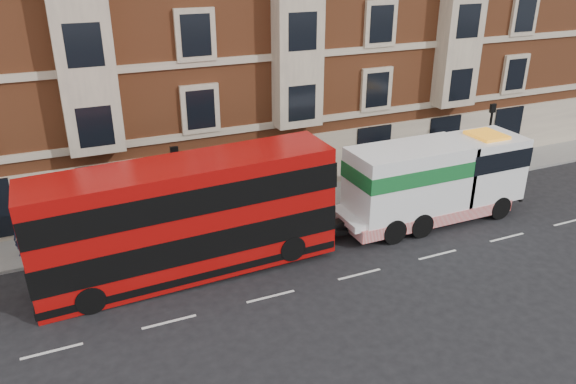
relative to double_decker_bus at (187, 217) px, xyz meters
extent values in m
plane|color=black|center=(6.39, -2.99, -2.60)|extent=(120.00, 120.00, 0.00)
cube|color=slate|center=(6.39, 4.51, -2.52)|extent=(90.00, 3.00, 0.15)
cube|color=brown|center=(6.89, 12.01, 6.40)|extent=(45.00, 12.00, 18.00)
cylinder|color=black|center=(0.39, 3.21, -0.45)|extent=(0.14, 0.14, 4.00)
cube|color=black|center=(0.39, 3.21, 1.65)|extent=(0.35, 0.15, 0.50)
cylinder|color=black|center=(18.39, 3.21, -0.45)|extent=(0.14, 0.14, 4.00)
cube|color=black|center=(18.39, 3.21, 1.65)|extent=(0.35, 0.15, 0.50)
cube|color=#A50A09|center=(0.00, 0.00, -0.07)|extent=(12.07, 2.69, 4.74)
cube|color=black|center=(0.00, 0.00, -0.77)|extent=(12.11, 2.75, 1.13)
cube|color=black|center=(0.00, 0.00, 1.17)|extent=(12.11, 2.75, 1.08)
cylinder|color=black|center=(-4.10, -1.22, -2.04)|extent=(1.12, 0.34, 1.12)
cylinder|color=black|center=(-4.10, 1.22, -2.04)|extent=(1.12, 0.34, 1.12)
cylinder|color=black|center=(4.10, -1.22, -1.71)|extent=(1.12, 0.34, 1.12)
cylinder|color=black|center=(4.10, 1.22, -1.71)|extent=(1.12, 0.34, 1.12)
cube|color=white|center=(12.00, 0.00, -1.57)|extent=(9.70, 2.48, 0.32)
cube|color=white|center=(15.13, 0.00, -0.17)|extent=(3.45, 2.69, 3.13)
cube|color=white|center=(10.71, 0.00, -0.12)|extent=(5.82, 2.69, 3.13)
cube|color=#17682D|center=(10.71, 0.00, 0.42)|extent=(5.87, 2.73, 0.75)
cube|color=red|center=(11.78, 0.00, -1.95)|extent=(8.62, 2.75, 0.59)
cylinder|color=black|center=(15.45, -1.22, -2.01)|extent=(1.19, 0.38, 1.19)
cylinder|color=black|center=(15.45, 1.22, -2.01)|extent=(1.19, 0.38, 1.19)
cylinder|color=black|center=(10.71, -1.22, -2.01)|extent=(1.19, 0.43, 1.19)
cylinder|color=black|center=(10.71, 1.22, -2.01)|extent=(1.19, 0.43, 1.19)
cylinder|color=black|center=(9.20, -1.22, -2.01)|extent=(1.19, 0.43, 1.19)
cylinder|color=black|center=(9.20, 1.22, -2.01)|extent=(1.19, 0.43, 1.19)
imported|color=#1A1E35|center=(-6.38, 4.10, -1.65)|extent=(0.67, 0.55, 1.59)
camera|label=1|loc=(-4.43, -20.11, 9.99)|focal=35.00mm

